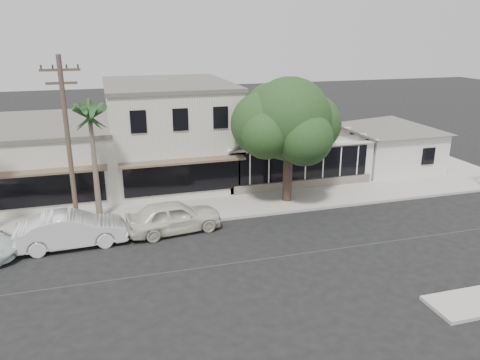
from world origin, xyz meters
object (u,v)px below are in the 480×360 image
object	(u,v)px
utility_pole	(69,144)
shade_tree	(287,121)
car_0	(174,216)
car_1	(72,230)

from	to	relation	value
utility_pole	shade_tree	bearing A→B (deg)	7.89
car_0	utility_pole	bearing A→B (deg)	71.13
car_1	car_0	bearing A→B (deg)	-89.37
car_0	car_1	size ratio (longest dim) A/B	0.96
car_1	shade_tree	size ratio (longest dim) A/B	0.68
car_1	utility_pole	bearing A→B (deg)	-12.27
utility_pole	car_1	world-z (taller)	utility_pole
utility_pole	car_0	size ratio (longest dim) A/B	1.83
car_0	car_1	bearing A→B (deg)	85.77
car_1	shade_tree	xyz separation A→B (m)	(12.19, 2.91, 4.13)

